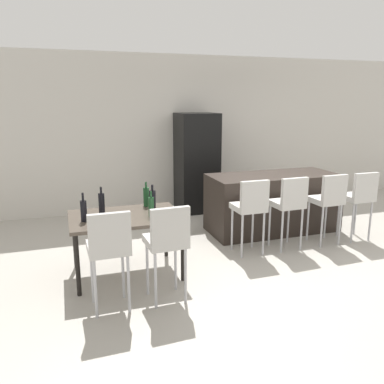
{
  "coord_description": "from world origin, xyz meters",
  "views": [
    {
      "loc": [
        -2.83,
        -4.73,
        2.07
      ],
      "look_at": [
        -1.19,
        0.21,
        0.85
      ],
      "focal_mm": 36.78,
      "sensor_mm": 36.0,
      "label": 1
    }
  ],
  "objects_px": {
    "wine_bottle_middle": "(102,203)",
    "wine_glass_far": "(84,205)",
    "dining_chair_far": "(167,238)",
    "refrigerator": "(197,163)",
    "kitchen_island": "(273,203)",
    "wine_bottle_inner": "(151,207)",
    "bar_chair_left": "(251,205)",
    "dining_chair_near": "(109,245)",
    "bar_chair_right": "(329,198)",
    "wine_bottle_near": "(84,210)",
    "bar_chair_far": "(359,195)",
    "dining_table": "(126,221)",
    "wine_bottle_left": "(146,197)",
    "wine_glass_right": "(173,209)",
    "wine_bottle_end": "(153,200)",
    "bar_chair_middle": "(289,201)"
  },
  "relations": [
    {
      "from": "bar_chair_right",
      "to": "dining_table",
      "type": "relative_size",
      "value": 0.81
    },
    {
      "from": "dining_chair_near",
      "to": "wine_bottle_inner",
      "type": "distance_m",
      "value": 0.9
    },
    {
      "from": "kitchen_island",
      "to": "wine_glass_right",
      "type": "xyz_separation_m",
      "value": [
        -2.01,
        -1.27,
        0.4
      ]
    },
    {
      "from": "wine_bottle_inner",
      "to": "wine_glass_right",
      "type": "height_order",
      "value": "wine_bottle_inner"
    },
    {
      "from": "wine_glass_far",
      "to": "wine_bottle_left",
      "type": "bearing_deg",
      "value": 12.07
    },
    {
      "from": "bar_chair_middle",
      "to": "dining_chair_near",
      "type": "distance_m",
      "value": 2.74
    },
    {
      "from": "wine_bottle_inner",
      "to": "refrigerator",
      "type": "height_order",
      "value": "refrigerator"
    },
    {
      "from": "dining_chair_near",
      "to": "wine_bottle_inner",
      "type": "relative_size",
      "value": 3.44
    },
    {
      "from": "dining_chair_far",
      "to": "refrigerator",
      "type": "bearing_deg",
      "value": 66.19
    },
    {
      "from": "dining_chair_near",
      "to": "wine_glass_right",
      "type": "distance_m",
      "value": 0.92
    },
    {
      "from": "bar_chair_left",
      "to": "wine_bottle_middle",
      "type": "xyz_separation_m",
      "value": [
        -1.94,
        0.09,
        0.17
      ]
    },
    {
      "from": "bar_chair_middle",
      "to": "kitchen_island",
      "type": "bearing_deg",
      "value": 75.27
    },
    {
      "from": "bar_chair_left",
      "to": "dining_table",
      "type": "relative_size",
      "value": 0.81
    },
    {
      "from": "dining_table",
      "to": "wine_bottle_end",
      "type": "distance_m",
      "value": 0.44
    },
    {
      "from": "wine_bottle_middle",
      "to": "wine_glass_far",
      "type": "height_order",
      "value": "wine_bottle_middle"
    },
    {
      "from": "bar_chair_right",
      "to": "wine_bottle_near",
      "type": "xyz_separation_m",
      "value": [
        -3.41,
        -0.19,
        0.17
      ]
    },
    {
      "from": "kitchen_island",
      "to": "dining_chair_near",
      "type": "distance_m",
      "value": 3.29
    },
    {
      "from": "kitchen_island",
      "to": "bar_chair_right",
      "type": "height_order",
      "value": "bar_chair_right"
    },
    {
      "from": "bar_chair_far",
      "to": "wine_glass_far",
      "type": "distance_m",
      "value": 3.93
    },
    {
      "from": "bar_chair_far",
      "to": "refrigerator",
      "type": "relative_size",
      "value": 0.57
    },
    {
      "from": "kitchen_island",
      "to": "wine_bottle_near",
      "type": "relative_size",
      "value": 6.24
    },
    {
      "from": "dining_chair_near",
      "to": "bar_chair_far",
      "type": "bearing_deg",
      "value": 13.68
    },
    {
      "from": "bar_chair_left",
      "to": "bar_chair_right",
      "type": "xyz_separation_m",
      "value": [
        1.24,
        0.0,
        0.0
      ]
    },
    {
      "from": "kitchen_island",
      "to": "bar_chair_right",
      "type": "xyz_separation_m",
      "value": [
        0.43,
        -0.82,
        0.24
      ]
    },
    {
      "from": "bar_chair_middle",
      "to": "bar_chair_far",
      "type": "height_order",
      "value": "same"
    },
    {
      "from": "bar_chair_middle",
      "to": "wine_glass_far",
      "type": "distance_m",
      "value": 2.75
    },
    {
      "from": "wine_bottle_inner",
      "to": "refrigerator",
      "type": "relative_size",
      "value": 0.17
    },
    {
      "from": "dining_chair_far",
      "to": "wine_bottle_middle",
      "type": "relative_size",
      "value": 3.24
    },
    {
      "from": "dining_chair_far",
      "to": "wine_glass_right",
      "type": "distance_m",
      "value": 0.53
    },
    {
      "from": "wine_bottle_middle",
      "to": "bar_chair_far",
      "type": "bearing_deg",
      "value": -1.33
    },
    {
      "from": "kitchen_island",
      "to": "wine_bottle_inner",
      "type": "xyz_separation_m",
      "value": [
        -2.22,
        -1.06,
        0.4
      ]
    },
    {
      "from": "wine_bottle_end",
      "to": "bar_chair_left",
      "type": "bearing_deg",
      "value": -2.17
    },
    {
      "from": "bar_chair_middle",
      "to": "wine_bottle_end",
      "type": "relative_size",
      "value": 3.34
    },
    {
      "from": "refrigerator",
      "to": "wine_bottle_end",
      "type": "bearing_deg",
      "value": -120.88
    },
    {
      "from": "bar_chair_far",
      "to": "wine_glass_far",
      "type": "relative_size",
      "value": 6.03
    },
    {
      "from": "wine_bottle_inner",
      "to": "wine_glass_right",
      "type": "bearing_deg",
      "value": -45.79
    },
    {
      "from": "bar_chair_far",
      "to": "bar_chair_middle",
      "type": "bearing_deg",
      "value": 180.0
    },
    {
      "from": "wine_bottle_end",
      "to": "refrigerator",
      "type": "xyz_separation_m",
      "value": [
        1.36,
        2.28,
        0.05
      ]
    },
    {
      "from": "wine_bottle_left",
      "to": "wine_glass_right",
      "type": "height_order",
      "value": "wine_bottle_left"
    },
    {
      "from": "dining_chair_far",
      "to": "wine_bottle_inner",
      "type": "relative_size",
      "value": 3.44
    },
    {
      "from": "wine_glass_far",
      "to": "wine_bottle_near",
      "type": "bearing_deg",
      "value": -95.11
    },
    {
      "from": "wine_bottle_near",
      "to": "wine_bottle_inner",
      "type": "distance_m",
      "value": 0.76
    },
    {
      "from": "bar_chair_left",
      "to": "dining_chair_near",
      "type": "distance_m",
      "value": 2.18
    },
    {
      "from": "wine_bottle_end",
      "to": "dining_chair_near",
      "type": "bearing_deg",
      "value": -124.11
    },
    {
      "from": "wine_bottle_end",
      "to": "wine_bottle_near",
      "type": "relative_size",
      "value": 0.95
    },
    {
      "from": "dining_chair_far",
      "to": "wine_bottle_near",
      "type": "height_order",
      "value": "wine_bottle_near"
    },
    {
      "from": "bar_chair_middle",
      "to": "dining_chair_far",
      "type": "xyz_separation_m",
      "value": [
        -1.99,
        -0.92,
        0.0
      ]
    },
    {
      "from": "wine_bottle_end",
      "to": "wine_glass_far",
      "type": "distance_m",
      "value": 0.82
    },
    {
      "from": "dining_table",
      "to": "bar_chair_left",
      "type": "bearing_deg",
      "value": 3.53
    },
    {
      "from": "dining_table",
      "to": "kitchen_island",
      "type": "bearing_deg",
      "value": 20.19
    }
  ]
}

